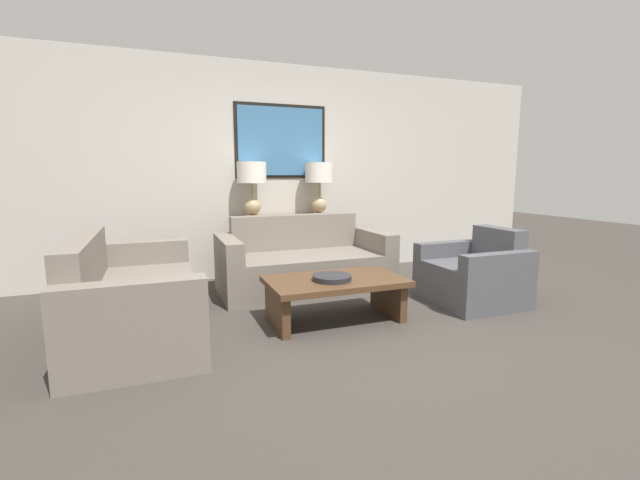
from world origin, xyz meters
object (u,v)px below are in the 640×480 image
armchair_near_back_wall (474,276)px  table_lamp_left (252,180)px  couch_by_side (132,301)px  decorative_bowl (332,278)px  couch_by_back_wall (304,265)px  console_table (287,246)px  table_lamp_right (319,180)px  coffee_table (335,289)px

armchair_near_back_wall → table_lamp_left: bearing=137.0°
couch_by_side → table_lamp_left: bearing=47.8°
couch_by_side → decorative_bowl: couch_by_side is taller
couch_by_back_wall → decorative_bowl: (-0.14, -1.15, 0.13)m
console_table → decorative_bowl: (-0.14, -1.80, 0.02)m
console_table → couch_by_back_wall: 0.65m
console_table → table_lamp_right: size_ratio=1.98×
console_table → decorative_bowl: bearing=-94.4°
couch_by_side → couch_by_back_wall: bearing=24.8°
armchair_near_back_wall → coffee_table: bearing=-179.8°
couch_by_side → armchair_near_back_wall: (3.19, -0.29, -0.01)m
table_lamp_right → couch_by_back_wall: size_ratio=0.35×
table_lamp_left → console_table: bearing=0.0°
table_lamp_left → coffee_table: size_ratio=0.55×
couch_by_side → armchair_near_back_wall: 3.20m
table_lamp_right → armchair_near_back_wall: bearing=-59.9°
table_lamp_left → couch_by_side: bearing=-132.2°
table_lamp_right → armchair_near_back_wall: 2.23m
table_lamp_right → couch_by_back_wall: 1.22m
table_lamp_right → couch_by_back_wall: table_lamp_right is taller
coffee_table → decorative_bowl: decorative_bowl is taller
table_lamp_left → couch_by_side: table_lamp_left is taller
couch_by_back_wall → armchair_near_back_wall: 1.81m
armchair_near_back_wall → decorative_bowl: bearing=-178.1°
table_lamp_left → armchair_near_back_wall: 2.73m
table_lamp_right → coffee_table: size_ratio=0.55×
couch_by_back_wall → armchair_near_back_wall: (1.44, -1.10, -0.01)m
coffee_table → armchair_near_back_wall: 1.53m
table_lamp_left → decorative_bowl: 1.99m
couch_by_side → coffee_table: (1.66, -0.30, 0.00)m
table_lamp_right → coffee_table: (-0.52, -1.75, -0.93)m
couch_by_back_wall → couch_by_side: size_ratio=1.00×
couch_by_side → armchair_near_back_wall: couch_by_side is taller
table_lamp_right → table_lamp_left: bearing=180.0°
decorative_bowl → table_lamp_right: bearing=72.4°
console_table → table_lamp_left: 0.94m
console_table → table_lamp_left: size_ratio=1.98×
console_table → coffee_table: 1.76m
table_lamp_left → table_lamp_right: size_ratio=1.00×
table_lamp_left → couch_by_back_wall: 1.22m
console_table → decorative_bowl: console_table is taller
coffee_table → table_lamp_left: bearing=101.2°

